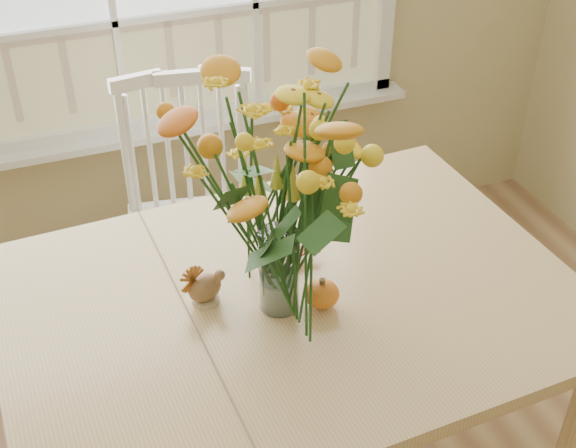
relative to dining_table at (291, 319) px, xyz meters
name	(u,v)px	position (x,y,z in m)	size (l,w,h in m)	color
dining_table	(291,319)	(0.00, 0.00, 0.00)	(1.59, 1.17, 0.83)	tan
windsor_chair	(193,206)	(-0.06, 0.86, -0.15)	(0.56, 0.54, 1.05)	white
flower_vase	(278,194)	(-0.05, -0.03, 0.45)	(0.49, 0.49, 0.59)	white
pumpkin	(322,295)	(0.06, -0.07, 0.13)	(0.09, 0.09, 0.07)	#CF4E18
turkey_figurine	(205,288)	(-0.22, 0.05, 0.14)	(0.11, 0.09, 0.12)	#CCB78C
dark_gourd	(287,249)	(0.05, 0.15, 0.12)	(0.13, 0.08, 0.07)	#38160F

